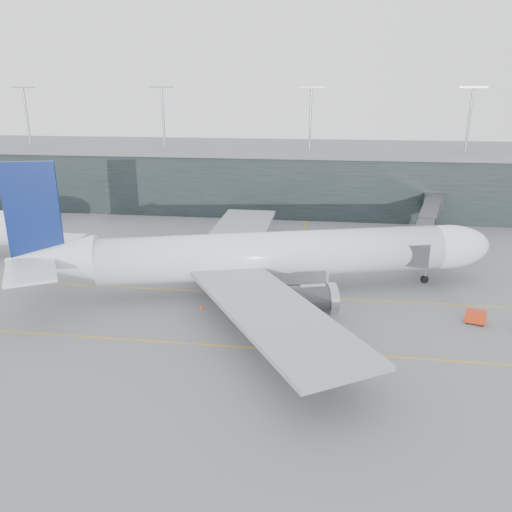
# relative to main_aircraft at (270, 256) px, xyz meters

# --- Properties ---
(ground) EXTENTS (320.00, 320.00, 0.00)m
(ground) POSITION_rel_main_aircraft_xyz_m (-1.37, 2.62, -5.58)
(ground) COLOR #5C5C61
(ground) RESTS_ON ground
(taxiline_a) EXTENTS (160.00, 0.25, 0.02)m
(taxiline_a) POSITION_rel_main_aircraft_xyz_m (-1.37, -1.38, -5.57)
(taxiline_a) COLOR gold
(taxiline_a) RESTS_ON ground
(taxiline_b) EXTENTS (160.00, 0.25, 0.02)m
(taxiline_b) POSITION_rel_main_aircraft_xyz_m (-1.37, -17.38, -5.57)
(taxiline_b) COLOR gold
(taxiline_b) RESTS_ON ground
(taxiline_lead_main) EXTENTS (0.25, 60.00, 0.02)m
(taxiline_lead_main) POSITION_rel_main_aircraft_xyz_m (3.63, 22.62, -5.57)
(taxiline_lead_main) COLOR gold
(taxiline_lead_main) RESTS_ON ground
(terminal) EXTENTS (240.00, 36.00, 29.00)m
(terminal) POSITION_rel_main_aircraft_xyz_m (-1.38, 60.62, 2.04)
(terminal) COLOR black
(terminal) RESTS_ON ground
(main_aircraft) EXTENTS (69.77, 64.15, 19.89)m
(main_aircraft) POSITION_rel_main_aircraft_xyz_m (0.00, 0.00, 0.00)
(main_aircraft) COLOR white
(main_aircraft) RESTS_ON ground
(jet_bridge) EXTENTS (15.43, 47.38, 7.33)m
(jet_bridge) POSITION_rel_main_aircraft_xyz_m (26.23, 28.69, -0.09)
(jet_bridge) COLOR #303135
(jet_bridge) RESTS_ON ground
(gse_cart) EXTENTS (2.83, 2.21, 1.70)m
(gse_cart) POSITION_rel_main_aircraft_xyz_m (27.34, -7.13, -4.64)
(gse_cart) COLOR red
(gse_cart) RESTS_ON ground
(uld_a) EXTENTS (2.63, 2.38, 1.97)m
(uld_a) POSITION_rel_main_aircraft_xyz_m (-5.41, 11.44, -4.55)
(uld_a) COLOR #313236
(uld_a) RESTS_ON ground
(uld_b) EXTENTS (2.48, 2.28, 1.82)m
(uld_b) POSITION_rel_main_aircraft_xyz_m (-3.59, 13.24, -4.62)
(uld_b) COLOR #313236
(uld_b) RESTS_ON ground
(uld_c) EXTENTS (1.97, 1.60, 1.73)m
(uld_c) POSITION_rel_main_aircraft_xyz_m (-2.13, 12.01, -4.67)
(uld_c) COLOR #313236
(uld_c) RESTS_ON ground
(cone_wing_stbd) EXTENTS (0.48, 0.48, 0.76)m
(cone_wing_stbd) POSITION_rel_main_aircraft_xyz_m (8.69, -17.32, -5.20)
(cone_wing_stbd) COLOR #F33E0D
(cone_wing_stbd) RESTS_ON ground
(cone_wing_port) EXTENTS (0.41, 0.41, 0.65)m
(cone_wing_port) POSITION_rel_main_aircraft_xyz_m (8.05, 14.22, -5.26)
(cone_wing_port) COLOR #FC530E
(cone_wing_port) RESTS_ON ground
(cone_tail) EXTENTS (0.47, 0.47, 0.75)m
(cone_tail) POSITION_rel_main_aircraft_xyz_m (-8.61, -7.76, -5.21)
(cone_tail) COLOR #ED390D
(cone_tail) RESTS_ON ground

